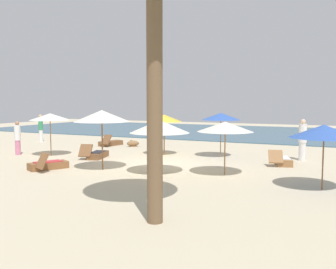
% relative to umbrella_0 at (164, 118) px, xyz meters
% --- Properties ---
extents(ground_plane, '(60.00, 60.00, 0.00)m').
position_rel_umbrella_0_xyz_m(ground_plane, '(0.91, -2.17, -1.84)').
color(ground_plane, beige).
extents(ocean_water, '(48.00, 16.00, 0.06)m').
position_rel_umbrella_0_xyz_m(ocean_water, '(0.91, 14.83, -1.81)').
color(ocean_water, '#3D6075').
rests_on(ocean_water, ground_plane).
extents(umbrella_0, '(1.78, 1.78, 2.02)m').
position_rel_umbrella_0_xyz_m(umbrella_0, '(0.00, 0.00, 0.00)').
color(umbrella_0, brown).
rests_on(umbrella_0, ground_plane).
extents(umbrella_1, '(2.05, 2.05, 1.99)m').
position_rel_umbrella_0_xyz_m(umbrella_1, '(7.58, -4.50, -0.05)').
color(umbrella_1, brown).
rests_on(umbrella_1, ground_plane).
extents(umbrella_3, '(2.04, 2.04, 1.95)m').
position_rel_umbrella_0_xyz_m(umbrella_3, '(4.22, -3.59, -0.07)').
color(umbrella_3, olive).
rests_on(umbrella_3, ground_plane).
extents(umbrella_4, '(1.86, 1.86, 2.13)m').
position_rel_umbrella_0_xyz_m(umbrella_4, '(2.78, 0.49, 0.12)').
color(umbrella_4, olive).
rests_on(umbrella_4, ground_plane).
extents(umbrella_5, '(1.99, 1.99, 2.09)m').
position_rel_umbrella_0_xyz_m(umbrella_5, '(-4.95, -2.63, 0.08)').
color(umbrella_5, olive).
rests_on(umbrella_5, ground_plane).
extents(umbrella_6, '(2.19, 2.19, 2.34)m').
position_rel_umbrella_0_xyz_m(umbrella_6, '(-0.45, -4.63, 0.27)').
color(umbrella_6, brown).
rests_on(umbrella_6, ground_plane).
extents(umbrella_7, '(2.23, 2.23, 1.99)m').
position_rel_umbrella_0_xyz_m(umbrella_7, '(1.94, -4.35, -0.09)').
color(umbrella_7, brown).
rests_on(umbrella_7, ground_plane).
extents(lounger_0, '(0.95, 1.76, 0.71)m').
position_rel_umbrella_0_xyz_m(lounger_0, '(-4.67, 2.12, -1.67)').
color(lounger_0, brown).
rests_on(lounger_0, ground_plane).
extents(lounger_3, '(1.03, 1.77, 0.71)m').
position_rel_umbrella_0_xyz_m(lounger_3, '(-2.41, -2.34, -1.66)').
color(lounger_3, brown).
rests_on(lounger_3, ground_plane).
extents(lounger_4, '(1.24, 1.72, 0.75)m').
position_rel_umbrella_0_xyz_m(lounger_4, '(-2.41, -5.56, -1.66)').
color(lounger_4, brown).
rests_on(lounger_4, ground_plane).
extents(lounger_5, '(1.04, 1.80, 0.67)m').
position_rel_umbrella_0_xyz_m(lounger_5, '(5.80, -0.43, -1.66)').
color(lounger_5, olive).
rests_on(lounger_5, ground_plane).
extents(person_0, '(0.40, 0.40, 1.81)m').
position_rel_umbrella_0_xyz_m(person_0, '(-10.06, 1.96, -0.91)').
color(person_0, white).
rests_on(person_0, ground_plane).
extents(person_1, '(0.45, 0.45, 1.88)m').
position_rel_umbrella_0_xyz_m(person_1, '(6.43, 1.13, -0.89)').
color(person_1, white).
rests_on(person_1, ground_plane).
extents(person_2, '(0.43, 0.43, 1.70)m').
position_rel_umbrella_0_xyz_m(person_2, '(-6.65, -3.12, -0.98)').
color(person_2, '#D17299').
rests_on(person_2, ground_plane).
extents(dog, '(0.77, 0.72, 0.37)m').
position_rel_umbrella_0_xyz_m(dog, '(-3.19, 2.28, -1.64)').
color(dog, olive).
rests_on(dog, ground_plane).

